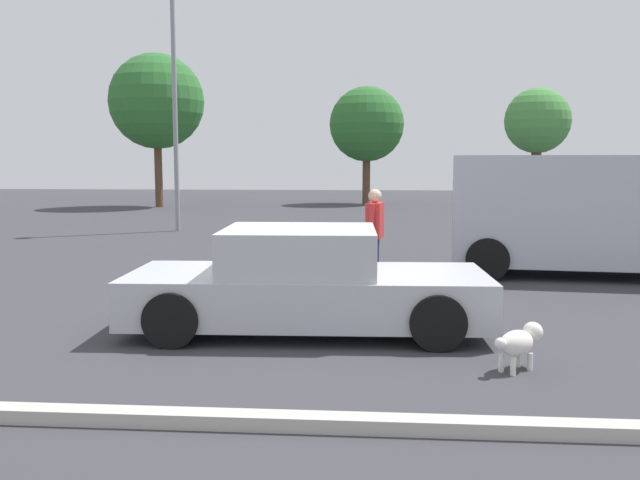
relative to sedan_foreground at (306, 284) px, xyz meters
name	(u,v)px	position (x,y,z in m)	size (l,w,h in m)	color
ground_plane	(290,330)	(-0.20, -0.01, -0.59)	(80.00, 80.00, 0.00)	#38383D
sedan_foreground	(306,284)	(0.00, 0.00, 0.00)	(4.45, 1.99, 1.28)	#B7BABF
dog	(520,341)	(2.31, -1.43, -0.29)	(0.55, 0.53, 0.46)	white
van_white	(597,211)	(4.93, 4.44, 0.60)	(5.33, 2.58, 2.20)	#B2B7C1
pedestrian	(375,229)	(0.86, 2.96, 0.39)	(0.31, 0.56, 1.64)	navy
parking_curb	(243,420)	(-0.20, -3.10, -0.53)	(6.32, 0.20, 0.12)	#B7B2A8
light_post_near	(174,65)	(-4.99, 11.55, 4.30)	(0.44, 0.44, 7.35)	gray
tree_back_left	(538,122)	(7.91, 21.69, 3.18)	(2.80, 2.80, 5.22)	brown
tree_back_center	(157,102)	(-8.84, 21.79, 4.14)	(4.24, 4.24, 6.87)	brown
tree_back_right	(367,124)	(0.56, 24.66, 3.24)	(3.59, 3.59, 5.65)	brown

